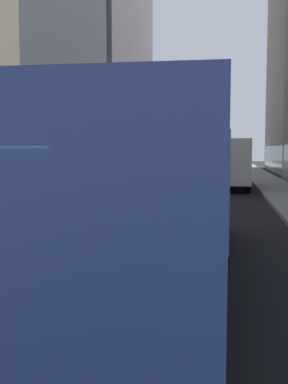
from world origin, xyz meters
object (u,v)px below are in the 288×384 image
(car_red_coupe, at_px, (126,179))
(car_silver_sedan, at_px, (96,189))
(transit_bus, at_px, (157,186))
(car_blue_hatchback, at_px, (169,166))
(box_truck, at_px, (229,162))

(car_red_coupe, relative_size, car_silver_sedan, 1.12)
(transit_bus, distance_m, car_blue_hatchback, 37.98)
(transit_bus, relative_size, box_truck, 1.54)
(transit_bus, relative_size, car_red_coupe, 2.45)
(car_red_coupe, height_order, car_blue_hatchback, same)
(car_blue_hatchback, relative_size, box_truck, 0.63)
(car_silver_sedan, relative_size, car_blue_hatchback, 0.88)
(car_blue_hatchback, height_order, box_truck, box_truck)
(car_silver_sedan, bearing_deg, box_truck, 62.39)
(transit_bus, height_order, car_silver_sedan, transit_bus)
(car_silver_sedan, bearing_deg, car_red_coupe, 90.00)
(car_silver_sedan, xyz_separation_m, car_blue_hatchback, (-0.00, 27.42, 0.00))
(car_red_coupe, bearing_deg, box_truck, 38.28)
(transit_bus, bearing_deg, car_silver_sedan, 111.15)
(car_red_coupe, bearing_deg, car_silver_sedan, -90.00)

